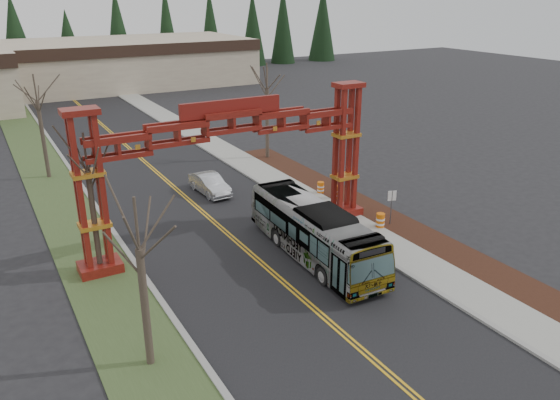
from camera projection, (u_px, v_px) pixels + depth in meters
road at (193, 204)px, 38.74m from camera, size 12.00×110.00×0.02m
lane_line_left at (192, 204)px, 38.68m from camera, size 0.12×100.00×0.01m
lane_line_right at (195, 203)px, 38.79m from camera, size 0.12×100.00×0.01m
curb_right at (269, 189)px, 41.56m from camera, size 0.30×110.00×0.15m
sidewalk_right at (285, 185)px, 42.23m from camera, size 2.60×110.00×0.14m
landscape_strip at (456, 254)px, 31.28m from camera, size 2.60×50.00×0.12m
grass_median at (76, 226)px, 35.03m from camera, size 4.00×110.00×0.08m
curb_left at (105, 220)px, 35.88m from camera, size 0.30×110.00×0.15m
gateway_arch at (232, 145)px, 30.92m from camera, size 18.20×1.60×8.90m
retail_building_east at (125, 62)px, 86.66m from camera, size 38.00×20.30×7.00m
conifer_treeline at (45, 40)px, 90.85m from camera, size 116.10×5.60×13.00m
transit_bus at (314, 231)px, 30.54m from camera, size 3.14×11.39×3.14m
silver_sedan at (210, 184)px, 40.53m from camera, size 1.81×4.55×1.47m
bare_tree_median_near at (139, 250)px, 20.32m from camera, size 3.17×3.17×7.27m
bare_tree_median_mid at (88, 171)px, 27.26m from camera, size 2.94×2.94×7.72m
bare_tree_median_far at (37, 102)px, 42.00m from camera, size 3.14×3.14×8.28m
bare_tree_right_far at (267, 89)px, 47.08m from camera, size 3.22×3.22×8.45m
street_sign at (392, 201)px, 34.59m from camera, size 0.52×0.23×2.38m
barrel_south at (380, 221)px, 34.55m from camera, size 0.56×0.56×1.05m
barrel_mid at (337, 193)px, 39.44m from camera, size 0.56×0.56×1.04m
barrel_north at (321, 188)px, 40.48m from camera, size 0.51×0.51×0.95m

